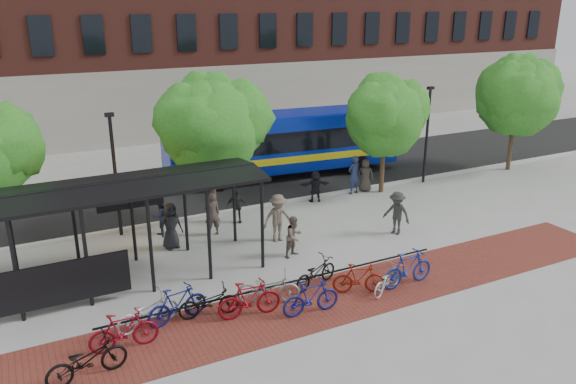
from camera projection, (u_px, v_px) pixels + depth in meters
name	position (u px, v px, depth m)	size (l,w,h in m)	color
ground	(310.00, 235.00, 23.37)	(160.00, 160.00, 0.00)	#9E9E99
asphalt_street	(238.00, 183.00, 30.12)	(160.00, 8.00, 0.01)	black
curb	(269.00, 204.00, 26.73)	(160.00, 0.25, 0.12)	#B7B7B2
brick_strip	(331.00, 299.00, 18.29)	(24.00, 3.00, 0.01)	maroon
bike_rack_rail	(283.00, 296.00, 18.49)	(12.00, 0.05, 0.95)	black
bus_shelter	(103.00, 200.00, 18.51)	(10.60, 3.07, 3.60)	black
tree_b	(212.00, 121.00, 23.53)	(5.15, 4.20, 6.47)	#382619
tree_c	(386.00, 113.00, 27.52)	(4.66, 3.80, 5.92)	#382619
tree_d	(518.00, 92.00, 31.26)	(5.39, 4.40, 6.55)	#382619
lamp_post_left	(115.00, 172.00, 22.52)	(0.35, 0.20, 5.12)	black
lamp_post_right	(427.00, 132.00, 29.40)	(0.35, 0.20, 5.12)	black
bus	(283.00, 140.00, 30.87)	(13.15, 4.02, 3.50)	#08209E
bike_0	(87.00, 360.00, 14.26)	(0.73, 2.08, 1.09)	black
bike_1	(124.00, 331.00, 15.48)	(0.54, 1.91, 1.15)	maroon
bike_2	(147.00, 312.00, 16.56)	(0.69, 1.98, 1.04)	#B7B6B9
bike_3	(177.00, 304.00, 16.84)	(0.55, 1.93, 1.16)	navy
bike_4	(209.00, 302.00, 17.15)	(0.65, 1.87, 0.98)	black
bike_5	(249.00, 299.00, 17.10)	(0.56, 1.99, 1.20)	maroon
bike_6	(268.00, 288.00, 17.92)	(0.71, 2.03, 1.07)	#98999B
bike_7	(311.00, 297.00, 17.26)	(0.54, 1.89, 1.14)	navy
bike_8	(316.00, 273.00, 19.00)	(0.66, 1.90, 1.00)	black
bike_9	(359.00, 278.00, 18.56)	(0.49, 1.75, 1.05)	maroon
bike_10	(387.00, 279.00, 18.64)	(0.60, 1.71, 0.90)	#B5B6B8
bike_11	(408.00, 269.00, 19.01)	(0.59, 2.08, 1.25)	navy
pedestrian_0	(171.00, 226.00, 21.85)	(0.91, 0.60, 1.87)	black
pedestrian_1	(212.00, 214.00, 23.12)	(0.66, 0.44, 1.82)	#3F3732
pedestrian_2	(160.00, 216.00, 23.28)	(0.77, 0.60, 1.59)	#1A223E
pedestrian_3	(278.00, 218.00, 22.49)	(1.28, 0.73, 1.98)	brown
pedestrian_4	(237.00, 206.00, 24.48)	(0.89, 0.37, 1.52)	black
pedestrian_5	(315.00, 186.00, 27.08)	(1.45, 0.46, 1.57)	black
pedestrian_6	(365.00, 175.00, 28.60)	(0.83, 0.54, 1.70)	#3A322E
pedestrian_7	(354.00, 175.00, 28.14)	(0.72, 0.47, 1.98)	navy
pedestrian_8	(294.00, 236.00, 21.19)	(0.78, 0.61, 1.60)	brown
pedestrian_9	(397.00, 213.00, 23.21)	(1.19, 0.68, 1.84)	#2A2A2A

